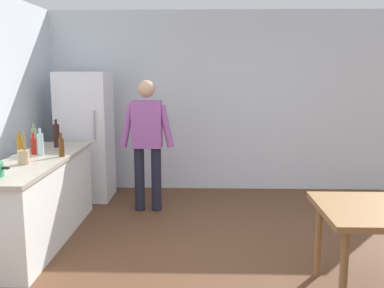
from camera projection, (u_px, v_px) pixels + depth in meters
The scene contains 12 objects.
ground_plane at pixel (228, 276), 3.87m from camera, with size 14.00×14.00×0.00m, color brown.
wall_back at pixel (219, 102), 6.60m from camera, with size 6.40×0.12×2.70m, color silver.
kitchen_counter at pixel (38, 200), 4.64m from camera, with size 0.64×2.20×0.90m.
refrigerator at pixel (86, 136), 6.14m from camera, with size 0.70×0.67×1.80m.
person at pixel (147, 137), 5.56m from camera, with size 0.70×0.22×1.70m.
utensil_jar at pixel (24, 156), 4.29m from camera, with size 0.11×0.11×0.32m.
bottle_vinegar_tall at pixel (34, 140), 4.97m from camera, with size 0.06×0.06×0.32m.
bottle_beer_brown at pixel (61, 147), 4.67m from camera, with size 0.06×0.06×0.26m.
bottle_wine_dark at pixel (56, 135), 5.23m from camera, with size 0.08×0.08×0.34m.
bottle_sauce_red at pixel (34, 146), 4.78m from camera, with size 0.06×0.06×0.24m.
bottle_oil_amber at pixel (20, 145), 4.70m from camera, with size 0.06×0.06×0.28m.
bottle_water_clear at pixel (40, 144), 4.73m from camera, with size 0.07×0.07×0.30m.
Camera 1 is at (-0.22, -3.63, 1.82)m, focal length 40.55 mm.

